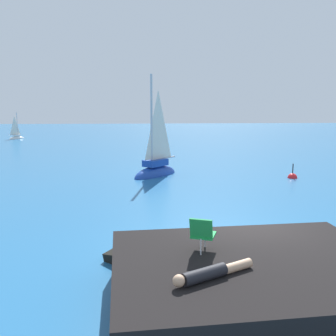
{
  "coord_description": "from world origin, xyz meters",
  "views": [
    {
      "loc": [
        -2.84,
        -9.52,
        4.18
      ],
      "look_at": [
        -1.46,
        9.95,
        0.89
      ],
      "focal_mm": 39.48,
      "sensor_mm": 36.0,
      "label": 1
    }
  ],
  "objects_px": {
    "sailboat_far": "(17,137)",
    "person_sunbather": "(210,273)",
    "beach_chair": "(202,233)",
    "sailboat_near": "(156,170)",
    "marker_buoy": "(292,178)"
  },
  "relations": [
    {
      "from": "sailboat_far",
      "to": "person_sunbather",
      "type": "bearing_deg",
      "value": -112.47
    },
    {
      "from": "person_sunbather",
      "to": "sailboat_far",
      "type": "bearing_deg",
      "value": 84.63
    },
    {
      "from": "person_sunbather",
      "to": "beach_chair",
      "type": "bearing_deg",
      "value": 60.01
    },
    {
      "from": "sailboat_near",
      "to": "person_sunbather",
      "type": "relative_size",
      "value": 4.08
    },
    {
      "from": "sailboat_near",
      "to": "sailboat_far",
      "type": "xyz_separation_m",
      "value": [
        -16.87,
        26.53,
        -0.16
      ]
    },
    {
      "from": "sailboat_near",
      "to": "beach_chair",
      "type": "height_order",
      "value": "sailboat_near"
    },
    {
      "from": "sailboat_far",
      "to": "person_sunbather",
      "type": "height_order",
      "value": "sailboat_far"
    },
    {
      "from": "sailboat_near",
      "to": "beach_chair",
      "type": "distance_m",
      "value": 14.68
    },
    {
      "from": "beach_chair",
      "to": "marker_buoy",
      "type": "distance_m",
      "value": 15.32
    },
    {
      "from": "person_sunbather",
      "to": "marker_buoy",
      "type": "bearing_deg",
      "value": 34.83
    },
    {
      "from": "beach_chair",
      "to": "marker_buoy",
      "type": "bearing_deg",
      "value": -8.68
    },
    {
      "from": "sailboat_near",
      "to": "beach_chair",
      "type": "bearing_deg",
      "value": 45.36
    },
    {
      "from": "sailboat_near",
      "to": "marker_buoy",
      "type": "relative_size",
      "value": 5.83
    },
    {
      "from": "sailboat_far",
      "to": "beach_chair",
      "type": "bearing_deg",
      "value": -111.81
    },
    {
      "from": "marker_buoy",
      "to": "beach_chair",
      "type": "bearing_deg",
      "value": -119.62
    }
  ]
}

